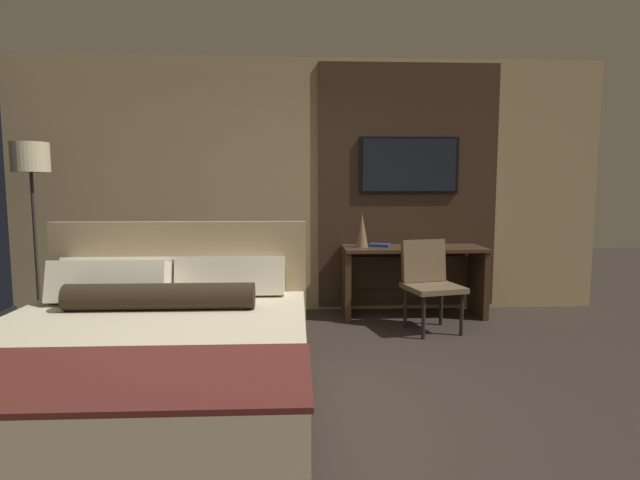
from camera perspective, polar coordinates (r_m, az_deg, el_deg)
name	(u,v)px	position (r m, az deg, el deg)	size (l,w,h in m)	color
ground_plane	(271,410)	(3.33, -5.61, -18.77)	(16.00, 16.00, 0.00)	#332823
wall_back_tv_panel	(297,187)	(5.61, -2.68, 6.13)	(7.20, 0.09, 2.80)	tan
bed	(142,371)	(3.09, -19.64, -13.96)	(1.88, 2.11, 1.14)	#33281E
desk	(412,270)	(5.52, 10.47, -3.34)	(1.51, 0.57, 0.76)	#422D1E
tv	(409,165)	(5.68, 10.14, 8.41)	(1.11, 0.04, 0.62)	black
desk_chair	(429,277)	(5.00, 12.32, -4.17)	(0.59, 0.59, 0.88)	brown
floor_lamp	(31,173)	(5.51, -30.12, 6.65)	(0.34, 0.34, 1.82)	#282623
vase_tall	(362,230)	(5.33, 4.82, 1.10)	(0.13, 0.13, 0.36)	#846647
book	(380,245)	(5.42, 6.83, -0.58)	(0.26, 0.22, 0.03)	navy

